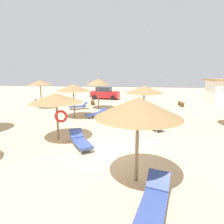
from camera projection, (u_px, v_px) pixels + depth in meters
The scene contains 16 objects.
ground_plane at pixel (104, 149), 8.64m from camera, with size 80.00×80.00×0.00m, color #D1B284.
parasol_1 at pixel (138, 107), 5.58m from camera, with size 2.76×2.76×2.87m.
parasol_2 at pixel (144, 90), 12.75m from camera, with size 2.72×2.72×2.73m.
parasol_3 at pixel (73, 88), 14.42m from camera, with size 2.73×2.73×2.74m.
parasol_4 at pixel (98, 82), 18.10m from camera, with size 2.49×2.49×3.07m.
parasol_5 at pixel (56, 98), 9.49m from camera, with size 2.81×2.81×2.57m.
parasol_6 at pixel (40, 83), 18.33m from camera, with size 2.43×2.43×2.93m.
lounger_1 at pixel (154, 201), 4.68m from camera, with size 1.10×1.97×0.76m.
lounger_2 at pixel (151, 124), 11.79m from camera, with size 1.66×1.87×0.74m.
lounger_3 at pixel (96, 113), 14.97m from camera, with size 1.77×1.83×0.65m.
lounger_4 at pixel (79, 106), 18.34m from camera, with size 1.98×1.39×0.72m.
lounger_5 at pixel (80, 141), 8.84m from camera, with size 1.63×1.90×0.74m.
lounger_6 at pixel (43, 103), 20.53m from camera, with size 1.98×1.21×0.76m.
bench_0 at pixel (181, 103), 19.98m from camera, with size 0.45×1.51×0.49m.
bench_1 at pixel (93, 102), 21.07m from camera, with size 0.66×1.55×0.49m.
parked_car at pixel (105, 93), 25.60m from camera, with size 4.18×2.38×1.72m.
Camera 1 is at (1.51, -7.93, 3.57)m, focal length 28.72 mm.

